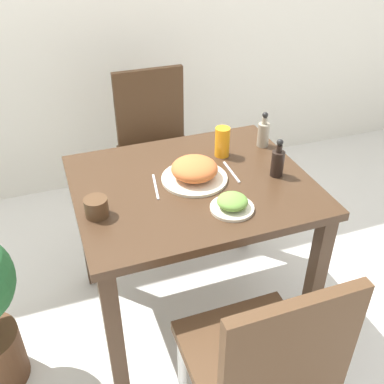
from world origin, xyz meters
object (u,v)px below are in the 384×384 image
food_plate (194,171)px  juice_glass (222,142)px  chair_far (156,142)px  drink_cup (96,207)px  sauce_bottle (263,133)px  chair_near (264,364)px  condiment_bottle (278,162)px  side_plate (232,203)px

food_plate → juice_glass: (0.19, 0.15, 0.03)m
chair_far → drink_cup: bearing=-118.2°
sauce_bottle → drink_cup: bearing=-161.2°
chair_near → drink_cup: chair_near is taller
juice_glass → condiment_bottle: bearing=-57.6°
food_plate → condiment_bottle: 0.34m
food_plate → drink_cup: food_plate is taller
chair_far → condiment_bottle: bearing=-71.1°
drink_cup → chair_far: bearing=61.8°
juice_glass → chair_near: bearing=-104.5°
chair_near → condiment_bottle: size_ratio=5.47×
drink_cup → juice_glass: (0.60, 0.26, 0.03)m
drink_cup → chair_near: bearing=-59.6°
food_plate → condiment_bottle: bearing=-14.0°
juice_glass → side_plate: bearing=-107.6°
chair_near → food_plate: 0.79m
food_plate → chair_near: bearing=-93.5°
chair_near → sauce_bottle: chair_near is taller
chair_near → chair_far: (0.09, 1.50, 0.00)m
food_plate → side_plate: size_ratio=1.65×
chair_far → sauce_bottle: (0.35, -0.59, 0.28)m
drink_cup → condiment_bottle: bearing=1.9°
chair_far → drink_cup: size_ratio=10.51×
side_plate → sauce_bottle: sauce_bottle is taller
chair_far → chair_near: bearing=-93.4°
side_plate → sauce_bottle: 0.53m
juice_glass → sauce_bottle: sauce_bottle is taller
chair_near → condiment_bottle: bearing=-119.7°
food_plate → juice_glass: juice_glass is taller
juice_glass → chair_far: bearing=103.0°
sauce_bottle → chair_far: bearing=121.1°
sauce_bottle → condiment_bottle: same height
food_plate → side_plate: (0.06, -0.24, -0.02)m
drink_cup → side_plate: bearing=-15.6°
chair_far → drink_cup: 1.01m
food_plate → chair_far: bearing=86.6°
chair_far → side_plate: bearing=-89.1°
chair_near → chair_far: size_ratio=1.00×
chair_near → condiment_bottle: (0.38, 0.66, 0.28)m
chair_far → sauce_bottle: 0.74m
juice_glass → sauce_bottle: size_ratio=0.80×
chair_near → juice_glass: chair_near is taller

